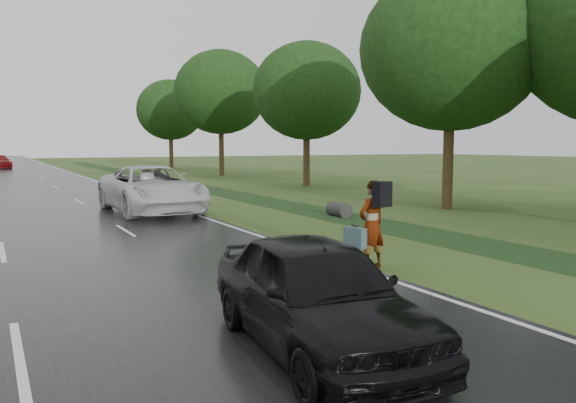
# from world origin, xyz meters

# --- Properties ---
(ground) EXTENTS (220.00, 220.00, 0.00)m
(ground) POSITION_xyz_m (0.00, 0.00, 0.00)
(ground) COLOR #2C4418
(ground) RESTS_ON ground
(edge_stripe_east) EXTENTS (0.12, 180.00, 0.01)m
(edge_stripe_east) POSITION_xyz_m (6.75, 45.00, 0.04)
(edge_stripe_east) COLOR silver
(edge_stripe_east) RESTS_ON road
(drainage_ditch) EXTENTS (2.20, 120.00, 0.56)m
(drainage_ditch) POSITION_xyz_m (11.50, 18.71, 0.04)
(drainage_ditch) COLOR black
(drainage_ditch) RESTS_ON ground
(tree_east_b) EXTENTS (7.60, 7.60, 10.11)m
(tree_east_b) POSITION_xyz_m (17.00, 10.00, 6.68)
(tree_east_b) COLOR #3D2B19
(tree_east_b) RESTS_ON ground
(tree_east_c) EXTENTS (7.00, 7.00, 9.29)m
(tree_east_c) POSITION_xyz_m (18.20, 24.00, 6.14)
(tree_east_c) COLOR #3D2B19
(tree_east_c) RESTS_ON ground
(tree_east_d) EXTENTS (8.00, 8.00, 10.76)m
(tree_east_d) POSITION_xyz_m (17.80, 38.00, 7.15)
(tree_east_d) COLOR #3D2B19
(tree_east_d) RESTS_ON ground
(tree_east_f) EXTENTS (7.20, 7.20, 9.62)m
(tree_east_f) POSITION_xyz_m (17.50, 52.00, 6.37)
(tree_east_f) COLOR #3D2B19
(tree_east_f) RESTS_ON ground
(pedestrian) EXTENTS (0.96, 0.75, 1.96)m
(pedestrian) POSITION_xyz_m (7.18, 2.17, 1.01)
(pedestrian) COLOR #A5998C
(pedestrian) RESTS_ON ground
(white_pickup) EXTENTS (3.22, 6.71, 1.84)m
(white_pickup) POSITION_xyz_m (5.50, 14.42, 0.96)
(white_pickup) COLOR silver
(white_pickup) RESTS_ON road
(dark_sedan) EXTENTS (2.22, 4.60, 1.51)m
(dark_sedan) POSITION_xyz_m (3.50, -1.57, 0.80)
(dark_sedan) COLOR black
(dark_sedan) RESTS_ON road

